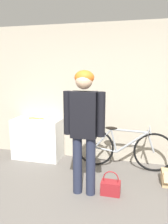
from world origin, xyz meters
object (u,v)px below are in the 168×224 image
object	(u,v)px
person	(84,121)
bicycle	(123,148)
banana	(36,118)
handbag	(111,187)

from	to	relation	value
person	bicycle	world-z (taller)	person
banana	handbag	size ratio (longest dim) A/B	1.01
person	handbag	size ratio (longest dim) A/B	4.96
bicycle	handbag	size ratio (longest dim) A/B	4.92
banana	handbag	xyz separation A→B (m)	(1.61, -0.98, -0.71)
bicycle	banana	xyz separation A→B (m)	(-1.72, 0.08, 0.44)
handbag	bicycle	bearing A→B (deg)	82.98
bicycle	person	bearing A→B (deg)	-117.02
bicycle	handbag	bearing A→B (deg)	-96.93
bicycle	banana	bearing A→B (deg)	177.48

